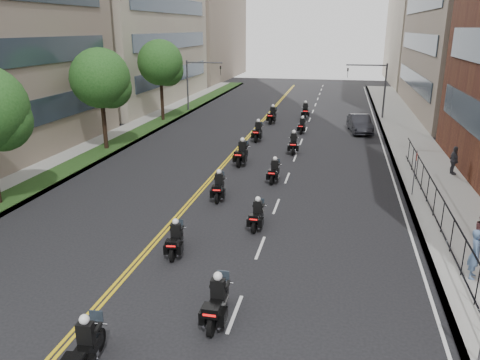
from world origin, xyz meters
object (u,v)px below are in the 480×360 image
object	(u,v)px
parked_sedan	(360,124)
motorcycle_9	(302,126)
motorcycle_2	(176,241)
motorcycle_4	(219,188)
motorcycle_5	(274,172)
pedestrian_c	(454,161)
pedestrian_a	(475,254)
motorcycle_0	(85,350)
motorcycle_6	(242,154)
motorcycle_1	(217,303)
motorcycle_7	(293,144)
motorcycle_11	(305,111)
motorcycle_8	(258,132)
motorcycle_3	(257,216)
motorcycle_10	(272,116)

from	to	relation	value
parked_sedan	motorcycle_9	bearing A→B (deg)	-172.75
motorcycle_2	motorcycle_9	size ratio (longest dim) A/B	1.00
motorcycle_4	motorcycle_5	bearing A→B (deg)	48.46
motorcycle_4	pedestrian_c	size ratio (longest dim) A/B	1.26
parked_sedan	pedestrian_a	world-z (taller)	pedestrian_a
motorcycle_0	pedestrian_c	distance (m)	24.99
motorcycle_0	motorcycle_5	size ratio (longest dim) A/B	1.08
motorcycle_2	motorcycle_6	bearing A→B (deg)	82.94
motorcycle_1	motorcycle_2	world-z (taller)	motorcycle_1
motorcycle_7	motorcycle_11	distance (m)	14.40
motorcycle_7	motorcycle_8	distance (m)	4.77
motorcycle_3	motorcycle_8	bearing A→B (deg)	101.63
motorcycle_9	pedestrian_a	bearing A→B (deg)	-67.60
motorcycle_9	motorcycle_10	world-z (taller)	motorcycle_10
motorcycle_9	motorcycle_11	xyz separation A→B (m)	(-0.29, 7.24, 0.11)
motorcycle_7	motorcycle_0	bearing A→B (deg)	-101.32
motorcycle_0	pedestrian_a	distance (m)	13.73
motorcycle_7	motorcycle_4	bearing A→B (deg)	-109.48
motorcycle_1	motorcycle_5	xyz separation A→B (m)	(-0.25, 14.66, -0.06)
motorcycle_4	motorcycle_8	world-z (taller)	motorcycle_8
motorcycle_1	motorcycle_3	distance (m)	7.58
pedestrian_a	motorcycle_1	bearing A→B (deg)	130.93
motorcycle_5	motorcycle_7	world-z (taller)	motorcycle_7
motorcycle_0	pedestrian_c	bearing A→B (deg)	51.02
motorcycle_3	motorcycle_7	size ratio (longest dim) A/B	0.87
motorcycle_1	motorcycle_7	world-z (taller)	motorcycle_7
motorcycle_8	pedestrian_c	bearing A→B (deg)	-26.52
motorcycle_4	motorcycle_11	xyz separation A→B (m)	(2.71, 25.24, 0.06)
pedestrian_a	motorcycle_9	bearing A→B (deg)	32.52
motorcycle_8	parked_sedan	distance (m)	9.85
motorcycle_3	motorcycle_5	xyz separation A→B (m)	(-0.19, 7.08, 0.01)
motorcycle_1	pedestrian_c	distance (m)	20.95
parked_sedan	pedestrian_c	bearing A→B (deg)	-74.93
motorcycle_10	motorcycle_11	distance (m)	4.42
motorcycle_1	motorcycle_4	distance (m)	11.31
motorcycle_1	motorcycle_2	bearing A→B (deg)	123.99
motorcycle_10	pedestrian_c	xyz separation A→B (m)	(13.69, -14.88, 0.32)
motorcycle_10	pedestrian_a	world-z (taller)	pedestrian_a
motorcycle_3	motorcycle_5	world-z (taller)	motorcycle_5
motorcycle_0	motorcycle_10	xyz separation A→B (m)	(-0.11, 35.85, 0.07)
motorcycle_2	motorcycle_5	world-z (taller)	motorcycle_5
motorcycle_0	motorcycle_5	world-z (taller)	motorcycle_0
motorcycle_11	pedestrian_a	bearing A→B (deg)	-79.64
motorcycle_9	pedestrian_c	xyz separation A→B (m)	(10.44, -10.92, 0.44)
motorcycle_0	pedestrian_c	size ratio (longest dim) A/B	1.26
motorcycle_3	pedestrian_a	bearing A→B (deg)	-17.99
motorcycle_4	motorcycle_9	distance (m)	18.24
motorcycle_2	parked_sedan	distance (m)	27.41
motorcycle_7	motorcycle_8	bearing A→B (deg)	129.86
motorcycle_5	motorcycle_11	xyz separation A→B (m)	(0.17, 21.54, 0.10)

